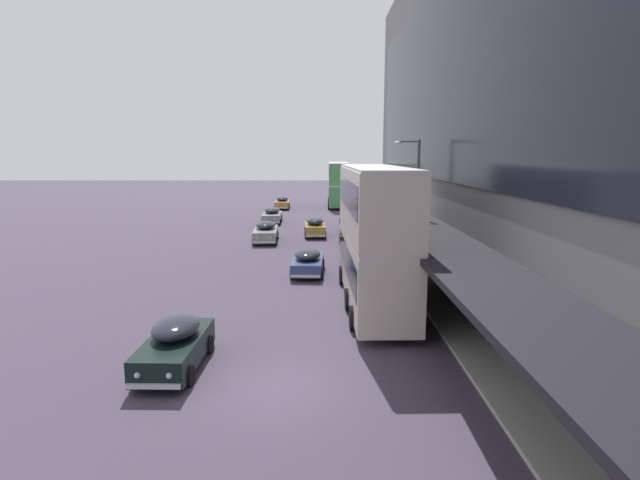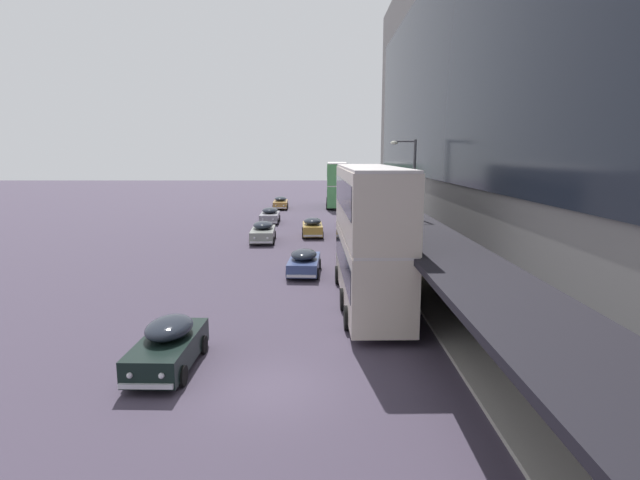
{
  "view_description": "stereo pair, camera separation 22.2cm",
  "coord_description": "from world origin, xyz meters",
  "views": [
    {
      "loc": [
        1.26,
        -14.23,
        7.03
      ],
      "look_at": [
        1.33,
        17.26,
        1.58
      ],
      "focal_mm": 28.0,
      "sensor_mm": 36.0,
      "label": 1
    },
    {
      "loc": [
        1.48,
        -14.23,
        7.03
      ],
      "look_at": [
        1.33,
        17.26,
        1.58
      ],
      "focal_mm": 28.0,
      "sensor_mm": 36.0,
      "label": 2
    }
  ],
  "objects": [
    {
      "name": "sedan_trailing_near",
      "position": [
        0.83,
        28.35,
        0.79
      ],
      "size": [
        1.91,
        4.3,
        1.62
      ],
      "color": "olive",
      "rests_on": "ground"
    },
    {
      "name": "sedan_far_back",
      "position": [
        -3.54,
        1.45,
        0.81
      ],
      "size": [
        1.9,
        4.34,
        1.65
      ],
      "color": "black",
      "rests_on": "ground"
    },
    {
      "name": "ground",
      "position": [
        0.0,
        0.0,
        0.0
      ],
      "size": [
        240.0,
        240.0,
        0.0
      ],
      "primitive_type": "plane",
      "color": "#413849"
    },
    {
      "name": "sedan_trailing_mid",
      "position": [
        -3.7,
        36.89,
        0.77
      ],
      "size": [
        2.04,
        4.83,
        1.56
      ],
      "color": "gray",
      "rests_on": "ground"
    },
    {
      "name": "transit_bus_kerbside_far",
      "position": [
        3.73,
        52.46,
        3.18
      ],
      "size": [
        2.95,
        10.11,
        5.89
      ],
      "color": "#468C4F",
      "rests_on": "ground"
    },
    {
      "name": "sedan_lead_mid",
      "position": [
        -3.15,
        25.74,
        0.8
      ],
      "size": [
        2.12,
        5.02,
        1.63
      ],
      "color": "gray",
      "rests_on": "ground"
    },
    {
      "name": "vw_van",
      "position": [
        4.23,
        34.74,
        1.1
      ],
      "size": [
        1.99,
        4.59,
        1.96
      ],
      "color": "slate",
      "rests_on": "ground"
    },
    {
      "name": "street_lamp",
      "position": [
        6.78,
        14.82,
        4.57
      ],
      "size": [
        1.5,
        0.28,
        7.69
      ],
      "color": "#4C4C51",
      "rests_on": "sidewalk_kerb"
    },
    {
      "name": "transit_bus_kerbside_rear",
      "position": [
        4.26,
        20.77,
        1.86
      ],
      "size": [
        2.98,
        9.32,
        3.23
      ],
      "color": "tan",
      "rests_on": "ground"
    },
    {
      "name": "pedestrian_at_kerb",
      "position": [
        7.67,
        4.79,
        1.18
      ],
      "size": [
        0.61,
        0.33,
        1.86
      ],
      "color": "#1C3242",
      "rests_on": "sidewalk_kerb"
    },
    {
      "name": "sedan_oncoming_front",
      "position": [
        0.54,
        14.6,
        0.74
      ],
      "size": [
        2.0,
        4.43,
        1.5
      ],
      "color": "navy",
      "rests_on": "ground"
    },
    {
      "name": "transit_bus_kerbside_front",
      "position": [
        3.75,
        8.54,
        3.48
      ],
      "size": [
        2.88,
        11.23,
        6.47
      ],
      "color": "beige",
      "rests_on": "ground"
    },
    {
      "name": "sedan_oncoming_rear",
      "position": [
        -3.64,
        50.28,
        0.77
      ],
      "size": [
        2.02,
        4.94,
        1.57
      ],
      "color": "#A07236",
      "rests_on": "ground"
    },
    {
      "name": "sidewalk_kerb",
      "position": [
        11.0,
        0.0,
        0.07
      ],
      "size": [
        10.0,
        180.0,
        0.15
      ],
      "primitive_type": "cube",
      "color": "#A6A197",
      "rests_on": "ground"
    }
  ]
}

